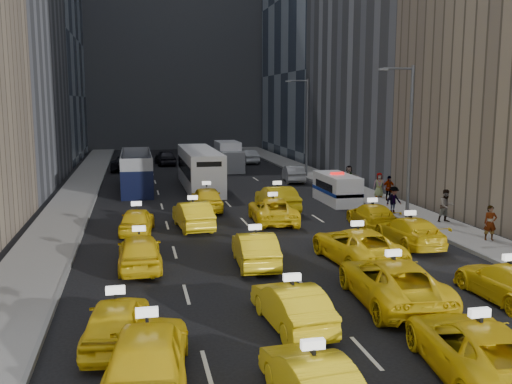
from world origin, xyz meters
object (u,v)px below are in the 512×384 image
taxi_1 (312,381)px  double_decker (136,172)px  city_bus (200,169)px  nypd_van (337,189)px  box_truck (229,156)px  pedestrian_0 (490,223)px  taxi_2 (477,348)px  taxi_0 (148,353)px

taxi_1 → double_decker: (-3.71, 34.17, 0.80)m
double_decker → city_bus: (5.02, 0.01, 0.10)m
nypd_van → box_truck: box_truck is taller
taxi_1 → pedestrian_0: pedestrian_0 is taller
taxi_2 → box_truck: size_ratio=0.82×
city_bus → pedestrian_0: bearing=-57.1°
double_decker → taxi_0: bearing=-90.9°
taxi_2 → city_bus: (-3.31, 33.57, 0.82)m
nypd_van → double_decker: 16.20m
taxi_0 → double_decker: double_decker is taller
double_decker → taxi_2: bearing=-77.1°
taxi_0 → nypd_van: size_ratio=0.96×
double_decker → pedestrian_0: size_ratio=5.85×
taxi_0 → double_decker: (-0.06, 32.28, 0.63)m
taxi_2 → pedestrian_0: bearing=-117.4°
double_decker → pedestrian_0: bearing=-52.3°
taxi_2 → nypd_van: 25.24m
taxi_2 → double_decker: size_ratio=0.52×
nypd_van → pedestrian_0: (3.51, -12.37, 0.06)m
taxi_1 → nypd_van: (9.84, 25.31, 0.30)m
nypd_van → pedestrian_0: size_ratio=2.93×
taxi_0 → taxi_2: bearing=177.0°
taxi_0 → pedestrian_0: size_ratio=2.81×
taxi_1 → taxi_2: size_ratio=0.76×
nypd_van → taxi_1: bearing=-115.9°
taxi_0 → city_bus: city_bus is taller
pedestrian_0 → double_decker: bearing=142.6°
city_bus → pedestrian_0: size_ratio=7.05×
nypd_van → double_decker: double_decker is taller
taxi_1 → nypd_van: 27.15m
box_truck → nypd_van: bearing=-81.0°
double_decker → nypd_van: bearing=-34.2°
nypd_van → pedestrian_0: nypd_van is taller
taxi_0 → nypd_van: 27.03m
city_bus → pedestrian_0: (12.04, -21.24, -0.54)m
taxi_2 → double_decker: bearing=-68.2°
taxi_2 → nypd_van: bearing=-94.0°
pedestrian_0 → taxi_1: bearing=-122.1°
pedestrian_0 → taxi_0: bearing=-133.2°
taxi_1 → double_decker: size_ratio=0.39×
taxi_0 → city_bus: (4.97, 32.29, 0.73)m
box_truck → pedestrian_0: bearing=-79.5°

